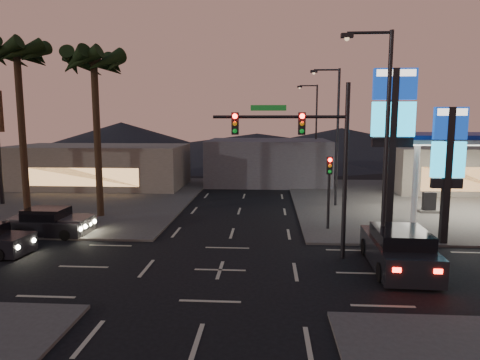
# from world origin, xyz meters

# --- Properties ---
(ground) EXTENTS (140.00, 140.00, 0.00)m
(ground) POSITION_xyz_m (0.00, 0.00, 0.00)
(ground) COLOR black
(ground) RESTS_ON ground
(corner_lot_ne) EXTENTS (24.00, 24.00, 0.12)m
(corner_lot_ne) POSITION_xyz_m (16.00, 16.00, 0.06)
(corner_lot_ne) COLOR #47443F
(corner_lot_ne) RESTS_ON ground
(corner_lot_nw) EXTENTS (24.00, 24.00, 0.12)m
(corner_lot_nw) POSITION_xyz_m (-16.00, 16.00, 0.06)
(corner_lot_nw) COLOR #47443F
(corner_lot_nw) RESTS_ON ground
(gas_station) EXTENTS (12.20, 8.20, 5.47)m
(gas_station) POSITION_xyz_m (16.00, 12.00, 5.08)
(gas_station) COLOR silver
(gas_station) RESTS_ON ground
(convenience_store) EXTENTS (10.00, 6.00, 4.00)m
(convenience_store) POSITION_xyz_m (18.00, 21.00, 2.00)
(convenience_store) COLOR #726B5B
(convenience_store) RESTS_ON ground
(pylon_sign_tall) EXTENTS (2.20, 0.35, 9.00)m
(pylon_sign_tall) POSITION_xyz_m (8.50, 5.50, 6.39)
(pylon_sign_tall) COLOR black
(pylon_sign_tall) RESTS_ON ground
(pylon_sign_short) EXTENTS (1.60, 0.35, 7.00)m
(pylon_sign_short) POSITION_xyz_m (11.00, 4.50, 4.66)
(pylon_sign_short) COLOR black
(pylon_sign_short) RESTS_ON ground
(traffic_signal_mast) EXTENTS (6.10, 0.39, 8.00)m
(traffic_signal_mast) POSITION_xyz_m (3.76, 1.99, 5.23)
(traffic_signal_mast) COLOR black
(traffic_signal_mast) RESTS_ON ground
(pedestal_signal) EXTENTS (0.32, 0.39, 4.30)m
(pedestal_signal) POSITION_xyz_m (5.50, 6.98, 2.92)
(pedestal_signal) COLOR black
(pedestal_signal) RESTS_ON ground
(streetlight_near) EXTENTS (2.14, 0.25, 10.00)m
(streetlight_near) POSITION_xyz_m (6.79, 1.00, 5.72)
(streetlight_near) COLOR black
(streetlight_near) RESTS_ON ground
(streetlight_mid) EXTENTS (2.14, 0.25, 10.00)m
(streetlight_mid) POSITION_xyz_m (6.79, 14.00, 5.72)
(streetlight_mid) COLOR black
(streetlight_mid) RESTS_ON ground
(streetlight_far) EXTENTS (2.14, 0.25, 10.00)m
(streetlight_far) POSITION_xyz_m (6.79, 28.00, 5.72)
(streetlight_far) COLOR black
(streetlight_far) RESTS_ON ground
(palm_a) EXTENTS (4.41, 4.41, 10.86)m
(palm_a) POSITION_xyz_m (-9.00, 9.50, 9.43)
(palm_a) COLOR black
(palm_a) RESTS_ON ground
(palm_b) EXTENTS (4.41, 4.41, 11.46)m
(palm_b) POSITION_xyz_m (-14.00, 9.50, 9.97)
(palm_b) COLOR black
(palm_b) RESTS_ON ground
(building_far_west) EXTENTS (16.00, 8.00, 4.00)m
(building_far_west) POSITION_xyz_m (-14.00, 22.00, 2.00)
(building_far_west) COLOR #726B5B
(building_far_west) RESTS_ON ground
(building_far_mid) EXTENTS (12.00, 9.00, 4.40)m
(building_far_mid) POSITION_xyz_m (2.00, 26.00, 2.20)
(building_far_mid) COLOR #4C4C51
(building_far_mid) RESTS_ON ground
(hill_left) EXTENTS (40.00, 40.00, 6.00)m
(hill_left) POSITION_xyz_m (-25.00, 60.00, 3.00)
(hill_left) COLOR black
(hill_left) RESTS_ON ground
(hill_right) EXTENTS (50.00, 50.00, 5.00)m
(hill_right) POSITION_xyz_m (15.00, 60.00, 2.50)
(hill_right) COLOR black
(hill_right) RESTS_ON ground
(hill_center) EXTENTS (60.00, 60.00, 4.00)m
(hill_center) POSITION_xyz_m (0.00, 60.00, 2.00)
(hill_center) COLOR black
(hill_center) RESTS_ON ground
(car_lane_b_front) EXTENTS (4.55, 1.99, 1.47)m
(car_lane_b_front) POSITION_xyz_m (-10.16, 5.25, 0.68)
(car_lane_b_front) COLOR #4D4D4F
(car_lane_b_front) RESTS_ON ground
(car_lane_b_mid) EXTENTS (4.26, 1.94, 1.36)m
(car_lane_b_mid) POSITION_xyz_m (-10.07, 4.86, 0.63)
(car_lane_b_mid) COLOR black
(car_lane_b_mid) RESTS_ON ground
(suv_station) EXTENTS (2.52, 5.51, 1.81)m
(suv_station) POSITION_xyz_m (7.63, 0.68, 0.84)
(suv_station) COLOR black
(suv_station) RESTS_ON ground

